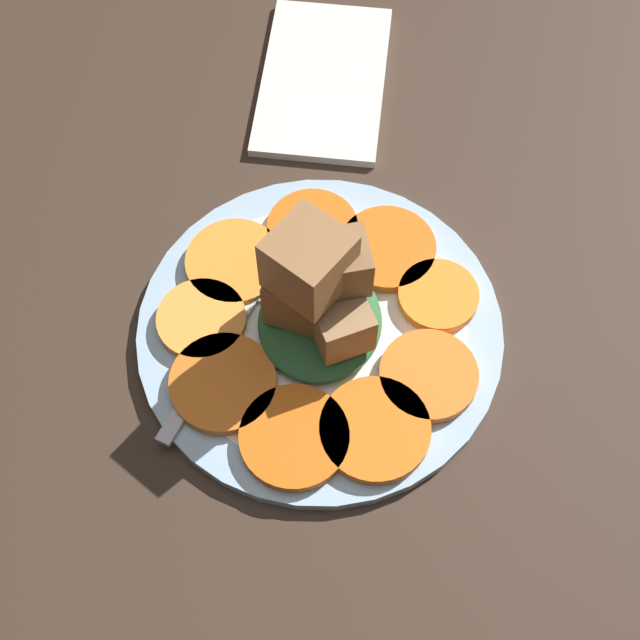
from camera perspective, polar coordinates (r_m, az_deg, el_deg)
The scene contains 14 objects.
table_slab at distance 66.40cm, azimuth -0.00°, elevation -1.26°, with size 120.00×120.00×2.00cm, color #38281E.
plate at distance 65.05cm, azimuth -0.00°, elevation -0.66°, with size 26.66×26.66×1.05cm.
carrot_slice_0 at distance 60.62cm, azimuth -1.66°, elevation -7.50°, with size 7.51×7.51×0.84cm, color #D66114.
carrot_slice_1 at distance 60.90cm, azimuth 3.53°, elevation -7.01°, with size 7.61×7.61×0.84cm, color orange.
carrot_slice_2 at distance 62.82cm, azimuth 6.96°, elevation -3.54°, with size 6.96×6.96×0.84cm, color orange.
carrot_slice_3 at distance 65.87cm, azimuth 7.57°, elevation 1.55°, with size 5.94×5.94×0.84cm, color orange.
carrot_slice_4 at distance 67.62cm, azimuth 4.33°, elevation 4.59°, with size 7.34×7.34×0.84cm, color #D76115.
carrot_slice_5 at distance 68.42cm, azimuth -0.48°, elevation 5.86°, with size 6.98×6.98×0.84cm, color orange.
carrot_slice_6 at distance 67.09cm, azimuth -5.49°, elevation 3.71°, with size 7.37×7.37×0.84cm, color orange.
carrot_slice_7 at distance 64.89cm, azimuth -7.59°, elevation 0.02°, with size 6.50×6.50×0.84cm, color #F99539.
carrot_slice_8 at distance 62.48cm, azimuth -6.23°, elevation -4.04°, with size 7.53×7.53×0.84cm, color orange.
center_pile at distance 60.74cm, azimuth -0.09°, elevation 1.48°, with size 9.89×8.90×11.10cm.
fork at distance 64.63cm, azimuth -5.54°, elevation -0.39°, with size 18.43×8.02×0.40cm.
napkin at distance 79.47cm, azimuth 0.22°, elevation 15.13°, with size 17.43×10.46×0.80cm.
Camera 1 is at (29.88, 3.50, 60.20)cm, focal length 50.00 mm.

